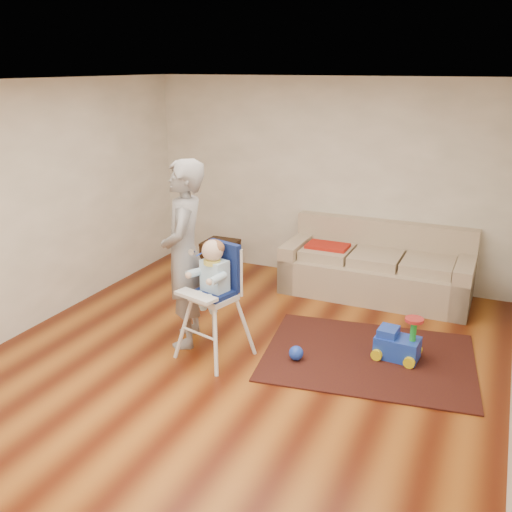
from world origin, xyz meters
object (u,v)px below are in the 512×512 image
at_px(adult, 184,254).
at_px(sofa, 376,262).
at_px(high_chair, 214,301).
at_px(ride_on_toy, 398,336).
at_px(side_table, 221,256).
at_px(toy_ball, 296,353).

bearing_deg(adult, sofa, 121.09).
distance_m(high_chair, adult, 0.60).
xyz_separation_m(sofa, ride_on_toy, (0.59, -1.60, -0.20)).
distance_m(side_table, toy_ball, 2.79).
distance_m(toy_ball, high_chair, 0.97).
relative_size(sofa, toy_ball, 15.87).
relative_size(toy_ball, high_chair, 0.12).
xyz_separation_m(ride_on_toy, adult, (-2.14, -0.51, 0.73)).
bearing_deg(sofa, toy_ball, -98.66).
bearing_deg(side_table, ride_on_toy, -29.15).
height_order(sofa, ride_on_toy, sofa).
relative_size(ride_on_toy, toy_ball, 3.18).
bearing_deg(ride_on_toy, toy_ball, -148.81).
height_order(sofa, high_chair, high_chair).
distance_m(sofa, high_chair, 2.55).
xyz_separation_m(high_chair, adult, (-0.43, 0.18, 0.38)).
relative_size(side_table, toy_ball, 3.04).
height_order(high_chair, adult, adult).
height_order(toy_ball, adult, adult).
distance_m(sofa, toy_ball, 2.11).
bearing_deg(high_chair, ride_on_toy, 37.21).
xyz_separation_m(ride_on_toy, high_chair, (-1.71, -0.69, 0.35)).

